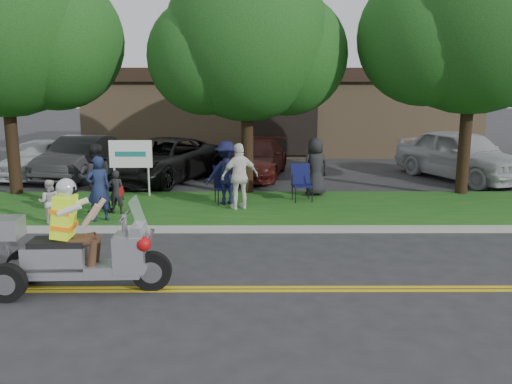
{
  "coord_description": "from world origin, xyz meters",
  "views": [
    {
      "loc": [
        0.71,
        -9.1,
        3.45
      ],
      "look_at": [
        0.75,
        2.0,
        1.16
      ],
      "focal_mm": 38.0,
      "sensor_mm": 36.0,
      "label": 1
    }
  ],
  "objects_px": {
    "parked_car_far_left": "(37,158)",
    "parked_car_far_right": "(461,155)",
    "trike_scooter": "(73,253)",
    "spectator_adult_right": "(240,176)",
    "lawn_chair_a": "(301,180)",
    "parked_car_right": "(257,159)",
    "spectator_adult_left": "(98,189)",
    "spectator_adult_mid": "(96,178)",
    "parked_car_left": "(81,158)",
    "lawn_chair_b": "(224,182)",
    "parked_car_mid": "(162,160)"
  },
  "relations": [
    {
      "from": "lawn_chair_a",
      "to": "lawn_chair_b",
      "type": "xyz_separation_m",
      "value": [
        -2.17,
        -0.27,
        0.0
      ]
    },
    {
      "from": "parked_car_left",
      "to": "spectator_adult_left",
      "type": "bearing_deg",
      "value": -61.06
    },
    {
      "from": "parked_car_right",
      "to": "parked_car_far_right",
      "type": "bearing_deg",
      "value": 4.47
    },
    {
      "from": "trike_scooter",
      "to": "parked_car_mid",
      "type": "xyz_separation_m",
      "value": [
        -0.22,
        10.04,
        0.08
      ]
    },
    {
      "from": "trike_scooter",
      "to": "parked_car_far_left",
      "type": "relative_size",
      "value": 0.72
    },
    {
      "from": "trike_scooter",
      "to": "lawn_chair_a",
      "type": "height_order",
      "value": "trike_scooter"
    },
    {
      "from": "lawn_chair_a",
      "to": "parked_car_right",
      "type": "relative_size",
      "value": 0.23
    },
    {
      "from": "spectator_adult_mid",
      "to": "parked_car_left",
      "type": "relative_size",
      "value": 0.39
    },
    {
      "from": "parked_car_right",
      "to": "parked_car_far_right",
      "type": "xyz_separation_m",
      "value": [
        7.2,
        -0.69,
        0.23
      ]
    },
    {
      "from": "trike_scooter",
      "to": "spectator_adult_mid",
      "type": "bearing_deg",
      "value": 99.99
    },
    {
      "from": "parked_car_far_left",
      "to": "parked_car_left",
      "type": "distance_m",
      "value": 1.7
    },
    {
      "from": "parked_car_right",
      "to": "spectator_adult_right",
      "type": "bearing_deg",
      "value": -84.92
    },
    {
      "from": "lawn_chair_a",
      "to": "spectator_adult_mid",
      "type": "distance_m",
      "value": 5.59
    },
    {
      "from": "parked_car_far_left",
      "to": "parked_car_right",
      "type": "bearing_deg",
      "value": 3.63
    },
    {
      "from": "parked_car_left",
      "to": "parked_car_far_right",
      "type": "relative_size",
      "value": 0.87
    },
    {
      "from": "trike_scooter",
      "to": "parked_car_far_right",
      "type": "xyz_separation_m",
      "value": [
        10.28,
        10.34,
        0.22
      ]
    },
    {
      "from": "lawn_chair_a",
      "to": "spectator_adult_right",
      "type": "relative_size",
      "value": 0.59
    },
    {
      "from": "parked_car_far_left",
      "to": "parked_car_mid",
      "type": "height_order",
      "value": "parked_car_mid"
    },
    {
      "from": "trike_scooter",
      "to": "parked_car_mid",
      "type": "bearing_deg",
      "value": 89.36
    },
    {
      "from": "spectator_adult_right",
      "to": "parked_car_mid",
      "type": "xyz_separation_m",
      "value": [
        -2.83,
        4.54,
        -0.23
      ]
    },
    {
      "from": "spectator_adult_mid",
      "to": "parked_car_mid",
      "type": "height_order",
      "value": "spectator_adult_mid"
    },
    {
      "from": "lawn_chair_a",
      "to": "spectator_adult_left",
      "type": "height_order",
      "value": "spectator_adult_left"
    },
    {
      "from": "lawn_chair_a",
      "to": "spectator_adult_right",
      "type": "distance_m",
      "value": 2.03
    },
    {
      "from": "trike_scooter",
      "to": "spectator_adult_right",
      "type": "relative_size",
      "value": 1.67
    },
    {
      "from": "spectator_adult_right",
      "to": "parked_car_mid",
      "type": "bearing_deg",
      "value": -81.76
    },
    {
      "from": "spectator_adult_left",
      "to": "spectator_adult_mid",
      "type": "distance_m",
      "value": 0.93
    },
    {
      "from": "trike_scooter",
      "to": "parked_car_far_right",
      "type": "bearing_deg",
      "value": 43.25
    },
    {
      "from": "spectator_adult_left",
      "to": "spectator_adult_mid",
      "type": "relative_size",
      "value": 0.89
    },
    {
      "from": "parked_car_right",
      "to": "lawn_chair_a",
      "type": "bearing_deg",
      "value": -64.56
    },
    {
      "from": "parked_car_far_left",
      "to": "parked_car_far_right",
      "type": "bearing_deg",
      "value": 0.8
    },
    {
      "from": "lawn_chair_a",
      "to": "parked_car_mid",
      "type": "relative_size",
      "value": 0.19
    },
    {
      "from": "parked_car_mid",
      "to": "parked_car_right",
      "type": "distance_m",
      "value": 3.44
    },
    {
      "from": "trike_scooter",
      "to": "spectator_adult_left",
      "type": "height_order",
      "value": "trike_scooter"
    },
    {
      "from": "trike_scooter",
      "to": "parked_car_left",
      "type": "xyz_separation_m",
      "value": [
        -3.22,
        10.7,
        0.08
      ]
    },
    {
      "from": "parked_car_left",
      "to": "parked_car_mid",
      "type": "height_order",
      "value": "parked_car_mid"
    },
    {
      "from": "parked_car_mid",
      "to": "parked_car_far_right",
      "type": "bearing_deg",
      "value": 24.39
    },
    {
      "from": "trike_scooter",
      "to": "parked_car_right",
      "type": "distance_m",
      "value": 11.45
    },
    {
      "from": "parked_car_far_right",
      "to": "parked_car_mid",
      "type": "bearing_deg",
      "value": 157.76
    },
    {
      "from": "parked_car_left",
      "to": "parked_car_far_right",
      "type": "bearing_deg",
      "value": 6.55
    },
    {
      "from": "trike_scooter",
      "to": "parked_car_mid",
      "type": "relative_size",
      "value": 0.54
    },
    {
      "from": "lawn_chair_a",
      "to": "spectator_adult_left",
      "type": "xyz_separation_m",
      "value": [
        -5.09,
        -2.29,
        0.21
      ]
    },
    {
      "from": "trike_scooter",
      "to": "spectator_adult_right",
      "type": "height_order",
      "value": "trike_scooter"
    },
    {
      "from": "spectator_adult_left",
      "to": "parked_car_far_left",
      "type": "relative_size",
      "value": 0.39
    },
    {
      "from": "lawn_chair_a",
      "to": "parked_car_far_left",
      "type": "xyz_separation_m",
      "value": [
        -9.23,
        4.42,
        0.01
      ]
    },
    {
      "from": "spectator_adult_mid",
      "to": "parked_car_right",
      "type": "distance_m",
      "value": 7.23
    },
    {
      "from": "spectator_adult_right",
      "to": "parked_car_far_left",
      "type": "height_order",
      "value": "spectator_adult_right"
    },
    {
      "from": "spectator_adult_mid",
      "to": "trike_scooter",
      "type": "bearing_deg",
      "value": 82.58
    },
    {
      "from": "parked_car_left",
      "to": "lawn_chair_b",
      "type": "bearing_deg",
      "value": -31.47
    },
    {
      "from": "spectator_adult_right",
      "to": "parked_car_far_left",
      "type": "relative_size",
      "value": 0.43
    },
    {
      "from": "spectator_adult_left",
      "to": "parked_car_mid",
      "type": "bearing_deg",
      "value": -125.06
    }
  ]
}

